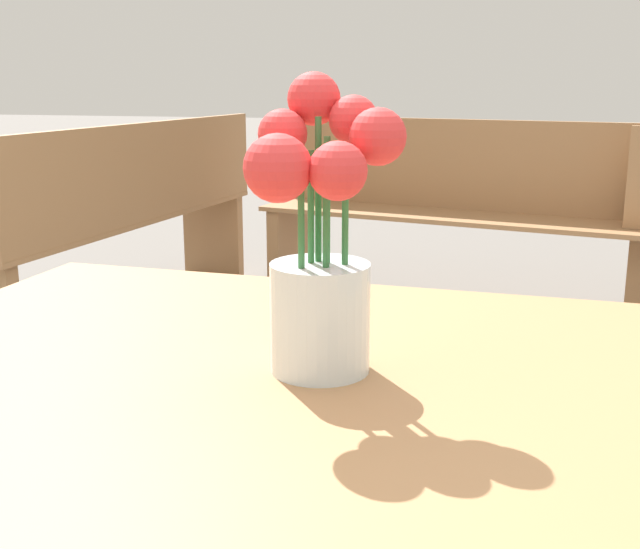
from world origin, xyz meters
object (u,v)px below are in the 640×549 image
object	(u,v)px
table_front	(223,460)
bench_near	(133,212)
flower_vase	(320,259)
bench_far	(482,207)

from	to	relation	value
table_front	bench_near	xyz separation A→B (m)	(-1.30, 2.33, -0.15)
table_front	flower_vase	xyz separation A→B (m)	(0.09, 0.06, 0.22)
bench_far	table_front	bearing A→B (deg)	-92.72
table_front	bench_far	size ratio (longest dim) A/B	0.50
flower_vase	bench_far	distance (m)	2.76
bench_near	table_front	bearing A→B (deg)	-60.84
bench_far	bench_near	bearing A→B (deg)	-161.98
bench_near	bench_far	xyz separation A→B (m)	(1.43, 0.47, 0.01)
flower_vase	bench_near	size ratio (longest dim) A/B	0.17
flower_vase	table_front	bearing A→B (deg)	-148.24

